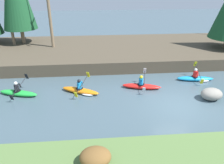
% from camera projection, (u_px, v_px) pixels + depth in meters
% --- Properties ---
extents(ground_plane, '(90.00, 90.00, 0.00)m').
position_uv_depth(ground_plane, '(179.00, 106.00, 13.42)').
color(ground_plane, '#425660').
extents(riverbank_far, '(44.00, 9.45, 1.02)m').
position_uv_depth(riverbank_far, '(144.00, 50.00, 22.04)').
color(riverbank_far, '#4C4233').
rests_on(riverbank_far, ground).
extents(bare_tree_upstream, '(4.36, 4.31, 7.99)m').
position_uv_depth(bare_tree_upstream, '(7.00, 5.00, 20.62)').
color(bare_tree_upstream, '#7A664C').
rests_on(bare_tree_upstream, riverbank_far).
extents(bare_tree_mid_upstream, '(3.82, 3.77, 6.95)m').
position_uv_depth(bare_tree_mid_upstream, '(50.00, 12.00, 20.04)').
color(bare_tree_mid_upstream, '#7A664C').
rests_on(bare_tree_mid_upstream, riverbank_far).
extents(shrub_clump_nearest, '(1.20, 1.00, 0.65)m').
position_uv_depth(shrub_clump_nearest, '(95.00, 157.00, 8.13)').
color(shrub_clump_nearest, brown).
rests_on(shrub_clump_nearest, riverbank_near).
extents(kayaker_lead, '(2.80, 2.07, 1.20)m').
position_uv_depth(kayaker_lead, '(197.00, 78.00, 16.67)').
color(kayaker_lead, '#1993D6').
rests_on(kayaker_lead, ground).
extents(kayaker_middle, '(2.79, 2.05, 1.20)m').
position_uv_depth(kayaker_middle, '(142.00, 86.00, 15.46)').
color(kayaker_middle, red).
rests_on(kayaker_middle, ground).
extents(kayaker_trailing, '(2.71, 1.96, 1.20)m').
position_uv_depth(kayaker_trailing, '(82.00, 91.00, 14.85)').
color(kayaker_trailing, orange).
rests_on(kayaker_trailing, ground).
extents(kayaker_far_back, '(2.77, 2.03, 1.20)m').
position_uv_depth(kayaker_far_back, '(19.00, 92.00, 14.56)').
color(kayaker_far_back, green).
rests_on(kayaker_far_back, ground).
extents(boulder_midstream, '(1.37, 1.07, 0.77)m').
position_uv_depth(boulder_midstream, '(212.00, 94.00, 14.00)').
color(boulder_midstream, gray).
rests_on(boulder_midstream, ground).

